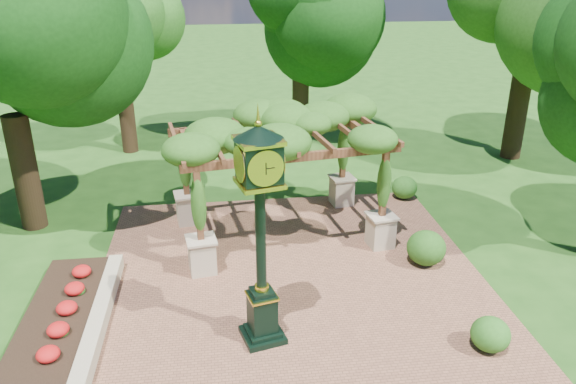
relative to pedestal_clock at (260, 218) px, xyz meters
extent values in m
plane|color=#1E4714|center=(0.95, 0.54, -2.97)|extent=(120.00, 120.00, 0.00)
cube|color=brown|center=(0.95, 1.54, -2.95)|extent=(10.00, 12.00, 0.04)
cube|color=#C6B793|center=(-3.65, 1.04, -2.77)|extent=(0.35, 5.00, 0.40)
cube|color=red|center=(-4.55, 1.04, -2.79)|extent=(1.50, 5.00, 0.36)
cube|color=black|center=(0.00, 0.00, -2.86)|extent=(1.05, 1.05, 0.13)
cube|color=black|center=(0.00, 0.00, -2.27)|extent=(0.66, 0.66, 0.98)
cube|color=gold|center=(0.00, 0.00, -1.84)|extent=(0.74, 0.74, 0.04)
cylinder|color=black|center=(0.00, 0.00, -0.43)|extent=(0.26, 0.26, 2.50)
cube|color=black|center=(0.00, 0.00, 1.20)|extent=(0.92, 0.92, 0.76)
cylinder|color=white|center=(0.09, -0.37, 1.20)|extent=(0.64, 0.19, 0.65)
cone|color=black|center=(0.00, 0.00, 1.80)|extent=(1.18, 1.18, 0.27)
sphere|color=gold|center=(0.00, 0.00, 1.96)|extent=(0.15, 0.15, 0.15)
cube|color=#C4B092|center=(-1.34, 3.01, -2.46)|extent=(0.76, 0.76, 0.93)
cube|color=brown|center=(-1.34, 3.01, -1.00)|extent=(0.19, 0.19, 1.90)
cube|color=#C4B092|center=(3.74, 3.81, -2.46)|extent=(0.76, 0.76, 0.93)
cube|color=brown|center=(3.74, 3.81, -1.00)|extent=(0.19, 0.19, 1.90)
cube|color=#C4B092|center=(-1.82, 6.06, -2.46)|extent=(0.76, 0.76, 0.93)
cube|color=brown|center=(-1.82, 6.06, -1.00)|extent=(0.19, 0.19, 1.90)
cube|color=#C4B092|center=(3.26, 6.86, -2.46)|extent=(0.76, 0.76, 0.93)
cube|color=brown|center=(3.26, 6.86, -1.00)|extent=(0.19, 0.19, 1.90)
cube|color=brown|center=(1.20, 3.41, 0.04)|extent=(5.92, 1.07, 0.23)
cube|color=brown|center=(0.72, 6.46, 0.04)|extent=(5.92, 1.07, 0.23)
ellipsoid|color=#275317|center=(0.96, 4.94, 0.32)|extent=(6.47, 4.59, 1.03)
cube|color=gray|center=(1.07, 9.31, -2.91)|extent=(0.71, 0.71, 0.11)
cylinder|color=gray|center=(1.07, 9.31, -2.43)|extent=(0.36, 0.36, 0.96)
cylinder|color=gray|center=(1.07, 9.31, -1.93)|extent=(0.67, 0.67, 0.05)
ellipsoid|color=#275E1B|center=(4.77, -0.99, -2.55)|extent=(0.87, 0.87, 0.75)
ellipsoid|color=#224F16|center=(4.68, 2.66, -2.45)|extent=(1.15, 1.15, 0.95)
ellipsoid|color=#2B631C|center=(5.51, 7.06, -2.53)|extent=(0.91, 0.91, 0.78)
cylinder|color=#2F1F13|center=(-6.59, 6.50, -1.18)|extent=(0.75, 0.75, 3.57)
cylinder|color=#322013|center=(-4.56, 13.54, -1.50)|extent=(0.65, 0.65, 2.94)
ellipsoid|color=#275A19|center=(-4.56, 13.54, 2.29)|extent=(3.74, 3.74, 4.64)
cylinder|color=#372616|center=(2.99, 14.57, -1.42)|extent=(0.74, 0.74, 3.09)
ellipsoid|color=#11380E|center=(2.99, 14.57, 2.56)|extent=(4.55, 4.55, 4.87)
cylinder|color=#302012|center=(11.34, 10.76, -0.93)|extent=(0.80, 0.80, 4.07)
camera|label=1|loc=(-0.73, -10.13, 4.89)|focal=35.00mm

